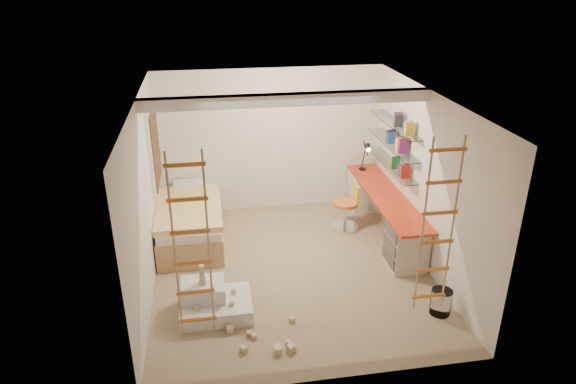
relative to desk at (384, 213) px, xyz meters
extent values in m
plane|color=#937D5F|center=(-1.72, -0.86, -0.40)|extent=(4.50, 4.50, 0.00)
cube|color=white|center=(-1.72, -0.56, 2.12)|extent=(4.00, 0.18, 0.16)
cube|color=white|center=(-3.69, 0.64, 1.15)|extent=(0.06, 1.15, 1.35)
cube|color=#4C2D1E|center=(-3.65, 0.64, 1.15)|extent=(0.02, 1.00, 1.20)
cylinder|color=white|center=(0.03, -2.20, -0.23)|extent=(0.27, 0.27, 0.34)
cube|color=red|center=(0.00, -0.03, 0.33)|extent=(0.55, 2.80, 0.04)
cube|color=beige|center=(0.00, 1.07, -0.05)|extent=(0.52, 0.55, 0.71)
cube|color=beige|center=(0.00, -1.03, -0.05)|extent=(0.52, 0.55, 0.71)
cube|color=#4C4742|center=(-0.27, -1.03, 0.21)|extent=(0.02, 0.50, 0.18)
cube|color=#4C4742|center=(-0.27, -1.03, -0.01)|extent=(0.02, 0.50, 0.18)
cube|color=#4C4742|center=(-0.27, -1.03, -0.23)|extent=(0.02, 0.50, 0.18)
cube|color=white|center=(0.15, 0.27, 0.75)|extent=(0.25, 1.80, 0.01)
cube|color=white|center=(0.15, 0.27, 1.10)|extent=(0.25, 1.80, 0.01)
cube|color=white|center=(0.15, 0.27, 1.45)|extent=(0.25, 1.80, 0.01)
cube|color=#AD7F51|center=(-3.20, 0.37, -0.18)|extent=(1.00, 2.00, 0.45)
cube|color=white|center=(-3.20, 0.37, 0.11)|extent=(0.95, 1.95, 0.12)
cube|color=#FEAF35|center=(-3.20, 0.22, 0.22)|extent=(1.02, 1.60, 0.10)
cube|color=white|center=(-3.20, 1.17, 0.23)|extent=(0.55, 0.35, 0.12)
cylinder|color=black|center=(-0.05, 1.12, 0.36)|extent=(0.14, 0.14, 0.02)
cylinder|color=black|center=(-0.05, 1.12, 0.55)|extent=(0.02, 0.15, 0.36)
cylinder|color=black|center=(-0.05, 1.02, 0.80)|extent=(0.02, 0.27, 0.20)
cone|color=black|center=(-0.05, 0.90, 0.85)|extent=(0.12, 0.14, 0.15)
cylinder|color=#FFEABF|center=(-0.05, 0.86, 0.82)|extent=(0.08, 0.04, 0.08)
cylinder|color=#CB6B27|center=(-0.58, 0.30, 0.07)|extent=(0.46, 0.46, 0.06)
cube|color=gold|center=(-0.41, 0.29, 0.27)|extent=(0.06, 0.33, 0.31)
cylinder|color=silver|center=(-0.58, 0.30, -0.14)|extent=(0.05, 0.05, 0.43)
cylinder|color=silver|center=(-0.58, 0.30, -0.38)|extent=(0.52, 0.52, 0.05)
cube|color=silver|center=(-2.86, -1.72, -0.30)|extent=(0.92, 0.72, 0.20)
cube|color=silver|center=(-3.01, -1.61, -0.10)|extent=(0.56, 0.46, 0.20)
cube|color=#CCB284|center=(-3.01, -1.61, 0.04)|extent=(0.08, 0.08, 0.08)
cube|color=#CCB284|center=(-3.01, -1.61, 0.12)|extent=(0.07, 0.07, 0.07)
cube|color=#CCB284|center=(-3.01, -1.61, 0.21)|extent=(0.06, 0.06, 0.12)
cube|color=#CCB284|center=(-2.66, -1.86, -0.17)|extent=(0.06, 0.06, 0.06)
cube|color=#CCB284|center=(-2.62, -1.60, -0.17)|extent=(0.06, 0.06, 0.06)
cube|color=#CCB284|center=(-3.10, -1.89, -0.17)|extent=(0.06, 0.06, 0.06)
cube|color=#CCB284|center=(-2.57, -2.52, -0.37)|extent=(0.07, 0.07, 0.07)
cube|color=#CCB284|center=(-1.91, -2.06, -0.37)|extent=(0.07, 0.07, 0.07)
cube|color=#CCB284|center=(-2.43, -2.30, -0.37)|extent=(0.07, 0.07, 0.07)
cube|color=#CCB284|center=(-2.02, -2.60, -0.37)|extent=(0.07, 0.07, 0.07)
cube|color=#CCB284|center=(-2.04, -2.48, -0.37)|extent=(0.07, 0.07, 0.07)
cube|color=#CCB284|center=(-2.17, -2.55, -0.37)|extent=(0.07, 0.07, 0.07)
cube|color=#CCB284|center=(-2.71, -2.13, -0.37)|extent=(0.07, 0.07, 0.07)
cube|color=#CCB284|center=(-2.47, -2.25, -0.37)|extent=(0.07, 0.07, 0.07)
cube|color=#CCB284|center=(-2.18, -2.60, -0.37)|extent=(0.07, 0.07, 0.07)
cube|color=red|center=(0.15, 0.27, 0.86)|extent=(0.14, 0.46, 0.22)
cube|color=#194CA5|center=(0.15, 0.27, 1.21)|extent=(0.14, 0.70, 0.22)
cube|color=#262626|center=(0.15, 0.27, 1.56)|extent=(0.14, 0.52, 0.22)
camera|label=1|loc=(-2.84, -7.32, 3.78)|focal=32.00mm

